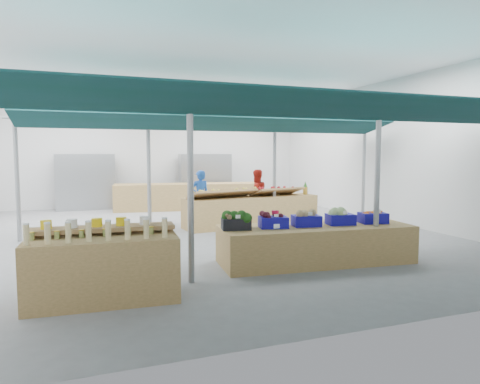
{
  "coord_description": "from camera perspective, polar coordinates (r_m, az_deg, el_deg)",
  "views": [
    {
      "loc": [
        -2.55,
        -10.48,
        2.03
      ],
      "look_at": [
        0.7,
        -1.6,
        1.18
      ],
      "focal_mm": 32.0,
      "sensor_mm": 36.0,
      "label": 1
    }
  ],
  "objects": [
    {
      "name": "floor",
      "position": [
        10.97,
        -6.33,
        -5.58
      ],
      "size": [
        13.0,
        13.0,
        0.0
      ],
      "primitive_type": "plane",
      "color": "slate",
      "rests_on": "ground"
    },
    {
      "name": "hall",
      "position": [
        12.2,
        -8.08,
        7.95
      ],
      "size": [
        13.0,
        13.0,
        13.0
      ],
      "color": "silver",
      "rests_on": "ground"
    },
    {
      "name": "pole_grid",
      "position": [
        9.33,
        0.62,
        3.77
      ],
      "size": [
        10.0,
        4.6,
        3.0
      ],
      "color": "gray",
      "rests_on": "floor"
    },
    {
      "name": "awnings",
      "position": [
        9.36,
        0.63,
        9.71
      ],
      "size": [
        9.5,
        7.08,
        0.3
      ],
      "color": "#0B312E",
      "rests_on": "pole_grid"
    },
    {
      "name": "back_shelving_left",
      "position": [
        16.51,
        -19.88,
        1.23
      ],
      "size": [
        2.0,
        0.5,
        2.0
      ],
      "primitive_type": "cube",
      "color": "#B23F33",
      "rests_on": "floor"
    },
    {
      "name": "back_shelving_right",
      "position": [
        17.13,
        -4.64,
        1.64
      ],
      "size": [
        2.0,
        0.5,
        2.0
      ],
      "primitive_type": "cube",
      "color": "#B23F33",
      "rests_on": "floor"
    },
    {
      "name": "bottle_shelf",
      "position": [
        6.31,
        -17.71,
        -9.36
      ],
      "size": [
        2.06,
        1.31,
        1.17
      ],
      "rotation": [
        0.0,
        0.0,
        -0.07
      ],
      "color": "olive",
      "rests_on": "floor"
    },
    {
      "name": "veg_counter",
      "position": [
        8.18,
        10.07,
        -6.84
      ],
      "size": [
        3.67,
        1.51,
        0.7
      ],
      "primitive_type": "cube",
      "rotation": [
        0.0,
        0.0,
        -0.09
      ],
      "color": "olive",
      "rests_on": "floor"
    },
    {
      "name": "fruit_counter",
      "position": [
        12.09,
        1.53,
        -2.57
      ],
      "size": [
        3.94,
        1.29,
        0.83
      ],
      "primitive_type": "cube",
      "rotation": [
        0.0,
        0.0,
        0.1
      ],
      "color": "olive",
      "rests_on": "floor"
    },
    {
      "name": "far_counter",
      "position": [
        15.79,
        -6.89,
        -0.58
      ],
      "size": [
        5.37,
        1.77,
        0.95
      ],
      "primitive_type": "cube",
      "rotation": [
        0.0,
        0.0,
        -0.14
      ],
      "color": "olive",
      "rests_on": "floor"
    },
    {
      "name": "crate_stack",
      "position": [
        8.98,
        18.17,
        -6.25
      ],
      "size": [
        0.57,
        0.46,
        0.6
      ],
      "primitive_type": "cube",
      "rotation": [
        0.0,
        0.0,
        -0.24
      ],
      "color": "#110D8F",
      "rests_on": "floor"
    },
    {
      "name": "vendor_left",
      "position": [
        12.72,
        -5.33,
        -0.58
      ],
      "size": [
        0.6,
        0.42,
        1.55
      ],
      "primitive_type": "imported",
      "rotation": [
        0.0,
        0.0,
        3.24
      ],
      "color": "#1B4EB1",
      "rests_on": "floor"
    },
    {
      "name": "vendor_right",
      "position": [
        13.29,
        2.19,
        -0.32
      ],
      "size": [
        0.81,
        0.66,
        1.55
      ],
      "primitive_type": "imported",
      "rotation": [
        0.0,
        0.0,
        3.24
      ],
      "color": "#B21F15",
      "rests_on": "floor"
    },
    {
      "name": "crate_broccoli",
      "position": [
        7.57,
        -0.54,
        -3.82
      ],
      "size": [
        0.56,
        0.45,
        0.35
      ],
      "rotation": [
        0.0,
        0.0,
        -0.18
      ],
      "color": "black",
      "rests_on": "veg_counter"
    },
    {
      "name": "crate_beets",
      "position": [
        7.77,
        4.45,
        -3.78
      ],
      "size": [
        0.56,
        0.45,
        0.29
      ],
      "rotation": [
        0.0,
        0.0,
        -0.18
      ],
      "color": "#110D8F",
      "rests_on": "veg_counter"
    },
    {
      "name": "crate_celeriac",
      "position": [
        8.01,
        8.83,
        -3.49
      ],
      "size": [
        0.56,
        0.45,
        0.31
      ],
      "rotation": [
        0.0,
        0.0,
        -0.18
      ],
      "color": "#110D8F",
      "rests_on": "veg_counter"
    },
    {
      "name": "crate_cabbage",
      "position": [
        8.31,
        13.24,
        -3.15
      ],
      "size": [
        0.56,
        0.45,
        0.35
      ],
      "rotation": [
        0.0,
        0.0,
        -0.18
      ],
      "color": "#110D8F",
      "rests_on": "veg_counter"
    },
    {
      "name": "crate_carrots",
      "position": [
        8.66,
        17.31,
        -3.23
      ],
      "size": [
        0.56,
        0.45,
        0.29
      ],
      "rotation": [
        0.0,
        0.0,
        -0.18
      ],
      "color": "#110D8F",
      "rests_on": "veg_counter"
    },
    {
      "name": "sparrow",
      "position": [
        7.4,
        -1.49,
        -3.32
      ],
      "size": [
        0.12,
        0.09,
        0.11
      ],
      "rotation": [
        0.0,
        0.0,
        -0.18
      ],
      "color": "brown",
      "rests_on": "crate_broccoli"
    },
    {
      "name": "pole_ribbon",
      "position": [
        6.87,
        4.74,
        -2.86
      ],
      "size": [
        0.12,
        0.12,
        0.28
      ],
      "color": "#AB0B2B",
      "rests_on": "pole_grid"
    },
    {
      "name": "apple_heap_yellow",
      "position": [
        11.56,
        -2.32,
        -0.03
      ],
      "size": [
        2.0,
        1.05,
        0.27
      ],
      "rotation": [
        0.0,
        0.0,
        0.19
      ],
      "color": "#997247",
      "rests_on": "fruit_counter"
    },
    {
      "name": "apple_heap_red",
      "position": [
        12.33,
        4.98,
        0.27
      ],
      "size": [
        1.61,
        0.97,
        0.27
      ],
      "rotation": [
        0.0,
        0.0,
        0.19
      ],
      "color": "#997247",
      "rests_on": "fruit_counter"
    },
    {
      "name": "pineapple",
      "position": [
        12.84,
        8.7,
        0.5
      ],
      "size": [
        0.14,
        0.14,
        0.39
      ],
      "rotation": [
        0.0,
        0.0,
        0.19
      ],
      "color": "#8C6019",
      "rests_on": "fruit_counter"
    }
  ]
}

